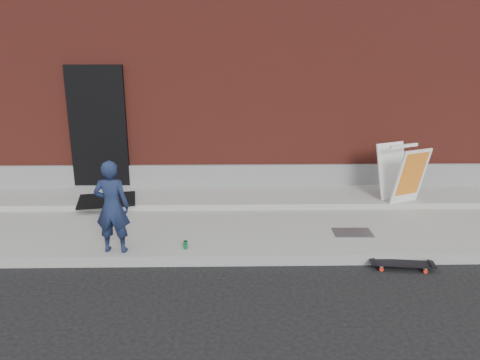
{
  "coord_description": "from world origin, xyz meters",
  "views": [
    {
      "loc": [
        -0.12,
        -5.72,
        2.88
      ],
      "look_at": [
        0.0,
        0.8,
        0.98
      ],
      "focal_mm": 35.0,
      "sensor_mm": 36.0,
      "label": 1
    }
  ],
  "objects_px": {
    "pizza_sign": "(402,173)",
    "soda_can": "(186,245)",
    "child": "(112,207)",
    "skateboard": "(402,264)"
  },
  "relations": [
    {
      "from": "pizza_sign",
      "to": "soda_can",
      "type": "relative_size",
      "value": 8.78
    },
    {
      "from": "child",
      "to": "pizza_sign",
      "type": "relative_size",
      "value": 1.29
    },
    {
      "from": "skateboard",
      "to": "pizza_sign",
      "type": "height_order",
      "value": "pizza_sign"
    },
    {
      "from": "child",
      "to": "soda_can",
      "type": "xyz_separation_m",
      "value": [
        0.96,
        0.05,
        -0.58
      ]
    },
    {
      "from": "skateboard",
      "to": "soda_can",
      "type": "relative_size",
      "value": 7.34
    },
    {
      "from": "skateboard",
      "to": "pizza_sign",
      "type": "bearing_deg",
      "value": 72.04
    },
    {
      "from": "skateboard",
      "to": "pizza_sign",
      "type": "xyz_separation_m",
      "value": [
        0.68,
        2.1,
        0.67
      ]
    },
    {
      "from": "pizza_sign",
      "to": "soda_can",
      "type": "distance_m",
      "value": 4.01
    },
    {
      "from": "child",
      "to": "soda_can",
      "type": "bearing_deg",
      "value": -173.6
    },
    {
      "from": "child",
      "to": "skateboard",
      "type": "distance_m",
      "value": 3.94
    }
  ]
}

